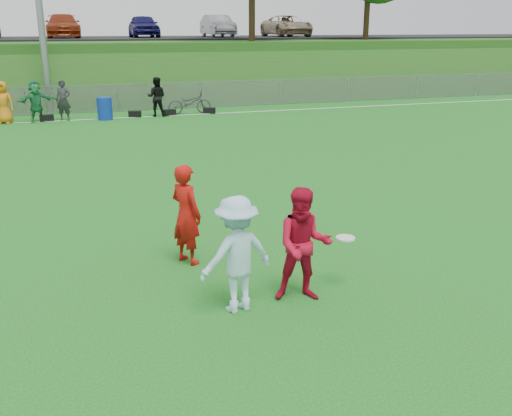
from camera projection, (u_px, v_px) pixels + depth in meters
name	position (u px, v px, depth m)	size (l,w,h in m)	color
ground	(250.00, 294.00, 8.44)	(120.00, 120.00, 0.00)	#135B19
sideline_far	(123.00, 118.00, 24.71)	(60.00, 0.10, 0.01)	white
fence	(118.00, 98.00, 26.32)	(58.00, 0.06, 1.30)	gray
berm	(100.00, 64.00, 36.01)	(120.00, 18.00, 3.00)	#245818
parking_lot	(96.00, 38.00, 37.35)	(120.00, 12.00, 0.10)	black
car_row	(77.00, 26.00, 35.86)	(32.04, 5.18, 1.44)	silver
spectator_row	(47.00, 101.00, 23.55)	(9.07, 1.06, 1.69)	#B10C21
gear_bags	(142.00, 114.00, 25.01)	(7.59, 0.45, 0.26)	black
player_red_left	(186.00, 214.00, 9.34)	(0.61, 0.40, 1.68)	#B9110C
player_red_center	(304.00, 245.00, 8.05)	(0.81, 0.63, 1.67)	#BA0C28
player_blue	(237.00, 255.00, 7.74)	(1.07, 0.61, 1.65)	#AEDAF2
frisbee	(345.00, 238.00, 8.43)	(0.29, 0.29, 0.03)	silver
recycling_bin	(105.00, 109.00, 24.09)	(0.63, 0.63, 0.94)	#0E2E9F
bicycle	(190.00, 103.00, 25.66)	(0.67, 1.94, 1.02)	#323335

